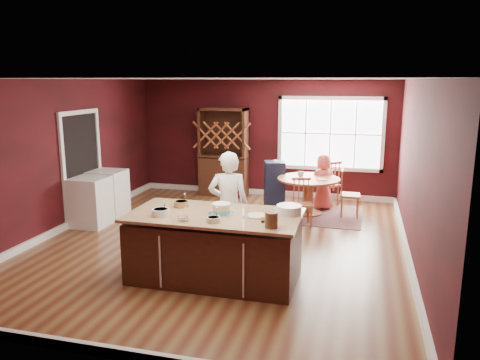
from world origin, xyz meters
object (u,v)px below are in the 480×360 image
Objects in this scene: chair_east at (350,193)px; chair_south at (302,202)px; layer_cake at (221,209)px; dryer at (108,194)px; kitchen_island at (215,247)px; dining_table at (308,188)px; seated_woman at (323,182)px; high_chair at (274,183)px; toddler at (275,170)px; baker at (228,206)px; chair_north at (328,183)px; washer at (90,202)px; hutch at (224,152)px.

chair_east is 1.21m from chair_south.
layer_cake reaches higher than dryer.
kitchen_island reaches higher than dining_table.
dining_table is 1.07× the size of seated_woman.
high_chair reaches higher than dryer.
kitchen_island is 6.60× the size of layer_cake.
toddler reaches higher than chair_south.
baker is at bearing -27.70° from dryer.
layer_cake reaches higher than toddler.
baker is 3.76m from chair_north.
seated_woman is 1.03m from high_chair.
dining_table is 1.25× the size of chair_north.
dining_table is at bearing 33.87° from seated_woman.
washer is (-3.09, -2.17, -0.35)m from toddler.
dryer is at bearing -42.39° from baker.
layer_cake is 4.45m from chair_north.
hutch is (-1.23, 3.85, 0.20)m from baker.
layer_cake reaches higher than dining_table.
dryer is at bearing -162.96° from dining_table.
dining_table is 4.82× the size of toddler.
toddler is at bearing 154.98° from dining_table.
dryer is (-4.17, -2.00, -0.03)m from chair_north.
hutch is (-1.35, 4.58, 0.04)m from layer_cake.
hutch reaches higher than washer.
baker is 3.28m from chair_east.
high_chair is at bearing -15.17° from chair_north.
toddler is at bearing 88.25° from kitchen_island.
toddler is (-1.58, 0.31, 0.33)m from chair_east.
dryer is (-4.67, -1.22, -0.02)m from chair_east.
high_chair is (-1.02, -0.07, -0.07)m from seated_woman.
hutch is (-2.45, 0.30, 0.53)m from chair_north.
layer_cake is at bearing 38.35° from chair_north.
hutch is 2.92m from dryer.
chair_north reaches higher than kitchen_island.
chair_north is 0.39m from seated_woman.
chair_east is 1.05× the size of washer.
dryer is (0.00, 0.64, 0.01)m from washer.
chair_south is 2.93m from hutch.
toddler is 0.28× the size of washer.
washer is (-4.67, -1.86, -0.02)m from chair_east.
kitchen_island is at bearing -164.21° from layer_cake.
seated_woman is at bearing 5.70° from toddler.
dining_table is 4.02m from dryer.
washer is at bearing 177.48° from chair_south.
washer is at bearing -154.68° from dining_table.
chair_north reaches higher than dining_table.
high_chair is at bearing 88.55° from kitchen_island.
layer_cake is 0.38× the size of dryer.
baker reaches higher than high_chair.
toddler is (-1.08, -0.47, 0.31)m from chair_north.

